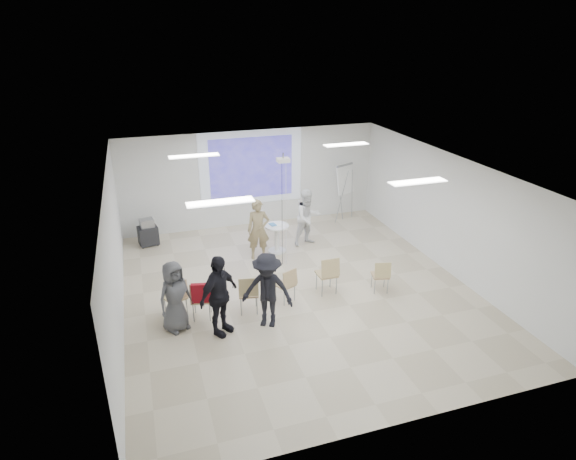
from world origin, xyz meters
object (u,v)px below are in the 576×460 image
object	(u,v)px
chair_left_inner	(248,291)
flipchart_easel	(345,180)
chair_far_left	(177,296)
chair_right_far	(381,274)
audience_mid	(267,286)
player_right	(308,215)
av_cart	(148,233)
player_left	(258,226)
chair_center	(287,283)
laptop	(248,291)
chair_left_mid	(201,297)
audience_left	(219,290)
audience_outer	(174,293)
pedestal_table	(277,237)
chair_right_inner	(328,272)

from	to	relation	value
chair_left_inner	flipchart_easel	bearing A→B (deg)	56.69
flipchart_easel	chair_far_left	bearing A→B (deg)	-167.20
chair_right_far	audience_mid	size ratio (longest dim) A/B	0.44
player_right	chair_left_inner	world-z (taller)	player_right
chair_right_far	audience_mid	world-z (taller)	audience_mid
chair_left_inner	av_cart	size ratio (longest dim) A/B	1.14
player_left	chair_center	distance (m)	2.46
chair_right_far	laptop	size ratio (longest dim) A/B	2.46
chair_left_inner	chair_left_mid	bearing A→B (deg)	-173.80
player_right	chair_left_mid	size ratio (longest dim) A/B	2.01
chair_left_inner	audience_mid	distance (m)	0.75
player_left	chair_left_mid	xyz separation A→B (m)	(-1.93, -2.54, -0.40)
audience_left	audience_outer	bearing A→B (deg)	115.83
chair_far_left	audience_left	size ratio (longest dim) A/B	0.45
player_left	av_cart	distance (m)	3.40
audience_mid	audience_outer	size ratio (longest dim) A/B	1.09
chair_right_far	player_left	bearing A→B (deg)	144.15
chair_right_far	audience_mid	distance (m)	2.98
chair_center	pedestal_table	bearing A→B (deg)	54.58
av_cart	audience_left	bearing A→B (deg)	-87.26
chair_center	audience_mid	world-z (taller)	audience_mid
chair_right_inner	chair_right_far	xyz separation A→B (m)	(1.22, -0.32, -0.08)
flipchart_easel	player_left	bearing A→B (deg)	-173.86
chair_right_far	av_cart	world-z (taller)	chair_right_far
audience_mid	av_cart	distance (m)	5.47
av_cart	chair_far_left	bearing A→B (deg)	-94.99
player_left	chair_far_left	bearing A→B (deg)	-128.07
chair_far_left	chair_right_far	xyz separation A→B (m)	(4.69, -0.39, -0.04)
pedestal_table	chair_left_mid	xyz separation A→B (m)	(-2.50, -2.76, 0.08)
audience_mid	flipchart_easel	bearing A→B (deg)	80.80
chair_far_left	av_cart	xyz separation A→B (m)	(-0.41, 4.10, -0.16)
pedestal_table	av_cart	world-z (taller)	pedestal_table
chair_left_inner	audience_mid	xyz separation A→B (m)	(0.27, -0.57, 0.40)
laptop	pedestal_table	bearing A→B (deg)	-108.25
player_left	chair_left_mid	world-z (taller)	player_left
chair_left_mid	laptop	distance (m)	1.03
player_right	audience_outer	size ratio (longest dim) A/B	1.06
chair_left_mid	audience_mid	world-z (taller)	audience_mid
player_left	chair_left_inner	size ratio (longest dim) A/B	2.07
player_left	audience_mid	world-z (taller)	player_left
player_right	flipchart_easel	xyz separation A→B (m)	(1.76, 1.41, 0.47)
player_left	av_cart	bearing A→B (deg)	155.81
audience_outer	flipchart_easel	size ratio (longest dim) A/B	0.92
chair_center	chair_far_left	bearing A→B (deg)	153.35
chair_right_inner	laptop	world-z (taller)	chair_right_inner
chair_left_inner	laptop	distance (m)	0.11
chair_left_mid	audience_mid	bearing A→B (deg)	-13.64
chair_far_left	chair_right_far	bearing A→B (deg)	-29.38
av_cart	pedestal_table	bearing A→B (deg)	-35.79
player_right	chair_right_inner	bearing A→B (deg)	-112.88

